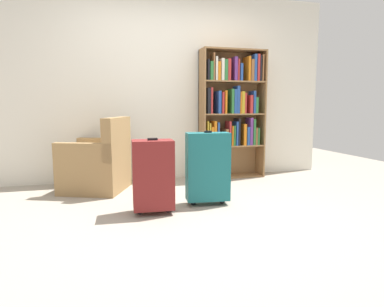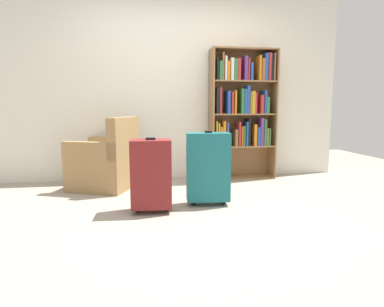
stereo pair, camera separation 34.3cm
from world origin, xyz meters
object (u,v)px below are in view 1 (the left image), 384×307
armchair (98,165)px  suitcase_teal (208,167)px  suitcase_dark_red (153,175)px  mug (146,187)px  bookshelf (232,107)px

armchair → suitcase_teal: (1.12, -0.92, 0.09)m
suitcase_dark_red → suitcase_teal: 0.61m
suitcase_dark_red → mug: bearing=87.5°
mug → suitcase_teal: 1.00m
bookshelf → mug: bearing=-159.2°
armchair → suitcase_dark_red: 1.19m
armchair → mug: armchair is taller
armchair → suitcase_dark_red: armchair is taller
suitcase_dark_red → bookshelf: bearing=45.8°
mug → suitcase_dark_red: suitcase_dark_red is taller
mug → suitcase_dark_red: bearing=-92.5°
armchair → bookshelf: bearing=9.9°
suitcase_teal → armchair: bearing=140.4°
armchair → suitcase_dark_red: (0.52, -1.07, 0.06)m
bookshelf → mug: (-1.32, -0.50, -0.98)m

